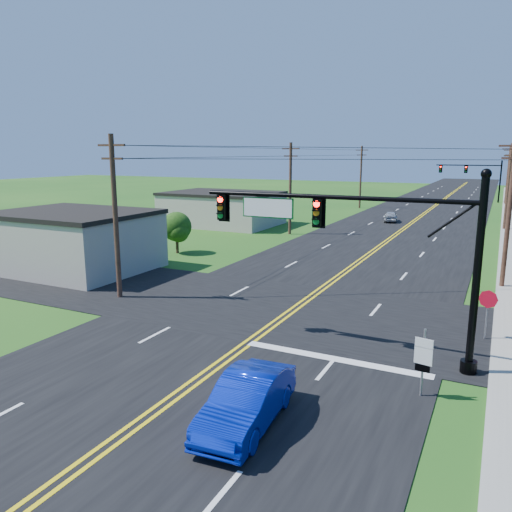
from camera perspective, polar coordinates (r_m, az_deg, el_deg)
The scene contains 19 objects.
ground at distance 16.43m, azimuth -13.25°, elevation -17.76°, with size 260.00×260.00×0.00m, color #194B15.
road_main at distance 62.11m, azimuth 17.41°, elevation 3.79°, with size 16.00×220.00×0.04m, color black.
road_cross at distance 25.97m, azimuth 3.83°, elevation -6.21°, with size 70.00×10.00×0.04m, color black.
sidewalk at distance 51.51m, azimuth 27.19°, elevation 1.51°, with size 2.00×160.00×0.08m, color gray.
signal_mast_main at distance 19.80m, azimuth 11.20°, elevation 2.04°, with size 11.30×0.60×7.48m.
signal_mast_far at distance 91.08m, azimuth 23.42°, elevation 8.58°, with size 10.98×0.60×7.48m.
cream_bldg_near at distance 36.73m, azimuth -20.13°, elevation 1.68°, with size 10.20×8.20×4.10m.
cream_bldg_far at distance 56.84m, azimuth -3.86°, elevation 5.47°, with size 12.20×9.20×3.70m.
utility_pole_left_a at distance 28.33m, azimuth -15.78°, elevation 4.62°, with size 1.80×0.28×9.00m.
utility_pole_left_b at distance 49.71m, azimuth 3.94°, elevation 7.89°, with size 1.80×0.28×9.00m.
utility_pole_left_c at distance 75.35m, azimuth 11.89°, elevation 8.96°, with size 1.80×0.28×9.00m.
utility_pole_right_a at distance 33.04m, azimuth 26.98°, elevation 4.74°, with size 1.80×0.28×9.00m.
utility_pole_right_b at distance 58.97m, azimuth 26.88°, elevation 7.27°, with size 1.80×0.28×9.00m.
utility_pole_right_c at distance 88.94m, azimuth 26.83°, elevation 8.35°, with size 1.80×0.28×9.00m.
tree_left at distance 40.75m, azimuth -9.06°, elevation 3.32°, with size 2.40×2.40×3.37m.
blue_car at distance 15.39m, azimuth -1.05°, elevation -16.34°, with size 1.61×4.61×1.52m, color #0820B3.
distant_car at distance 61.08m, azimuth 15.15°, elevation 4.36°, with size 1.47×3.66×1.25m, color #AFB0B4.
route_sign at distance 17.61m, azimuth 18.56°, elevation -10.97°, with size 0.59×0.14×2.38m.
stop_sign at distance 23.73m, azimuth 24.96°, elevation -5.02°, with size 0.79×0.21×2.24m.
Camera 1 is at (9.37, -10.88, 8.00)m, focal length 35.00 mm.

